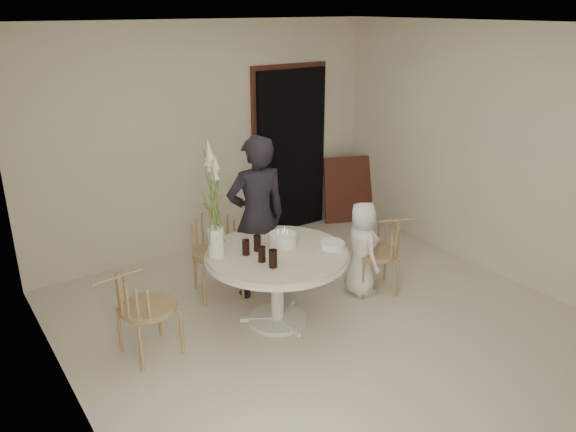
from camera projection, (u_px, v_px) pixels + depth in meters
ground at (322, 321)px, 5.38m from camera, size 4.50×4.50×0.00m
room_shell at (327, 157)px, 4.80m from camera, size 4.50×4.50×4.50m
doorway at (291, 152)px, 7.30m from camera, size 1.00×0.10×2.10m
door_trim at (289, 147)px, 7.31m from camera, size 1.12×0.03×2.22m
table at (277, 263)px, 5.17m from camera, size 1.33×1.33×0.73m
picture_frame at (348, 190)px, 7.75m from camera, size 0.71×0.44×0.90m
chair_far at (214, 240)px, 5.80m from camera, size 0.55×0.58×0.87m
chair_right at (386, 244)px, 5.82m from camera, size 0.58×0.56×0.79m
chair_left at (135, 303)px, 4.64m from camera, size 0.53×0.50×0.83m
girl at (257, 218)px, 5.61m from camera, size 0.68×0.50×1.69m
boy at (362, 249)px, 5.75m from camera, size 0.41×0.54×1.00m
birthday_cake at (283, 239)px, 5.23m from camera, size 0.26×0.26×0.17m
cola_tumbler_a at (262, 254)px, 4.90m from camera, size 0.08×0.08×0.14m
cola_tumbler_b at (273, 259)px, 4.80m from camera, size 0.08×0.08×0.16m
cola_tumbler_c at (246, 247)px, 5.04m from camera, size 0.08×0.08×0.14m
cola_tumbler_d at (257, 243)px, 5.12m from camera, size 0.07×0.07×0.15m
plate_stack at (332, 245)px, 5.20m from camera, size 0.28×0.28×0.06m
flower_vase at (214, 206)px, 4.87m from camera, size 0.15×0.15×1.07m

